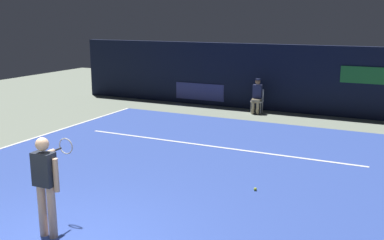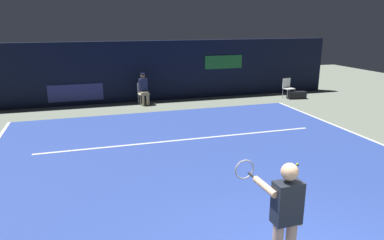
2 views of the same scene
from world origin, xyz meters
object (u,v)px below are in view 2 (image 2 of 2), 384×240
object	(u,v)px
courtside_chair_near	(288,87)
equipment_bag	(296,95)
tennis_player	(285,216)
line_judge_on_chair	(143,89)
tennis_ball	(297,164)

from	to	relation	value
courtside_chair_near	equipment_bag	distance (m)	0.53
tennis_player	line_judge_on_chair	size ratio (longest dim) A/B	1.31
line_judge_on_chair	tennis_ball	bearing A→B (deg)	-72.38
line_judge_on_chair	equipment_bag	bearing A→B (deg)	-6.79
tennis_ball	equipment_bag	xyz separation A→B (m)	(4.39, 6.90, 0.11)
line_judge_on_chair	tennis_player	bearing A→B (deg)	-90.21
line_judge_on_chair	tennis_ball	xyz separation A→B (m)	(2.45, -7.72, -0.64)
tennis_player	equipment_bag	distance (m)	12.45
tennis_player	equipment_bag	bearing A→B (deg)	56.35
courtside_chair_near	tennis_ball	distance (m)	8.27
tennis_player	courtside_chair_near	world-z (taller)	tennis_player
courtside_chair_near	tennis_ball	bearing A→B (deg)	-119.66
equipment_bag	tennis_ball	bearing A→B (deg)	-114.82
courtside_chair_near	tennis_ball	size ratio (longest dim) A/B	12.94
tennis_ball	equipment_bag	bearing A→B (deg)	57.52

